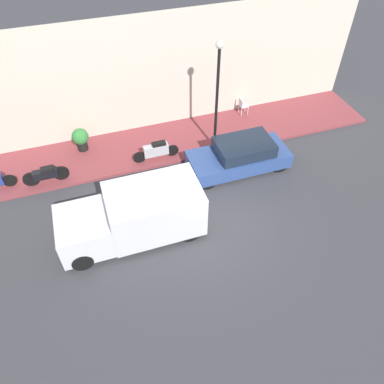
{
  "coord_description": "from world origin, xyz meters",
  "views": [
    {
      "loc": [
        -8.21,
        3.65,
        10.8
      ],
      "look_at": [
        1.32,
        0.45,
        0.6
      ],
      "focal_mm": 35.0,
      "sensor_mm": 36.0,
      "label": 1
    }
  ],
  "objects_px": {
    "parked_car": "(240,156)",
    "cafe_chair": "(243,105)",
    "motorcycle_black": "(46,174)",
    "delivery_van": "(133,215)",
    "potted_plant": "(81,138)",
    "streetlamp": "(218,86)",
    "scooter_silver": "(156,150)"
  },
  "relations": [
    {
      "from": "parked_car",
      "to": "cafe_chair",
      "type": "bearing_deg",
      "value": -25.7
    },
    {
      "from": "motorcycle_black",
      "to": "cafe_chair",
      "type": "relative_size",
      "value": 2.17
    },
    {
      "from": "delivery_van",
      "to": "potted_plant",
      "type": "distance_m",
      "value": 5.54
    },
    {
      "from": "streetlamp",
      "to": "cafe_chair",
      "type": "xyz_separation_m",
      "value": [
        2.04,
        -2.26,
        -2.57
      ]
    },
    {
      "from": "delivery_van",
      "to": "scooter_silver",
      "type": "bearing_deg",
      "value": -25.39
    },
    {
      "from": "scooter_silver",
      "to": "streetlamp",
      "type": "bearing_deg",
      "value": -90.68
    },
    {
      "from": "scooter_silver",
      "to": "cafe_chair",
      "type": "bearing_deg",
      "value": -67.93
    },
    {
      "from": "motorcycle_black",
      "to": "scooter_silver",
      "type": "height_order",
      "value": "scooter_silver"
    },
    {
      "from": "motorcycle_black",
      "to": "streetlamp",
      "type": "distance_m",
      "value": 7.78
    },
    {
      "from": "streetlamp",
      "to": "potted_plant",
      "type": "xyz_separation_m",
      "value": [
        1.72,
        5.68,
        -2.47
      ]
    },
    {
      "from": "parked_car",
      "to": "scooter_silver",
      "type": "xyz_separation_m",
      "value": [
        1.57,
        3.23,
        -0.08
      ]
    },
    {
      "from": "parked_car",
      "to": "potted_plant",
      "type": "height_order",
      "value": "parked_car"
    },
    {
      "from": "scooter_silver",
      "to": "potted_plant",
      "type": "xyz_separation_m",
      "value": [
        1.68,
        2.99,
        0.16
      ]
    },
    {
      "from": "streetlamp",
      "to": "potted_plant",
      "type": "relative_size",
      "value": 4.62
    },
    {
      "from": "streetlamp",
      "to": "potted_plant",
      "type": "bearing_deg",
      "value": 73.19
    },
    {
      "from": "delivery_van",
      "to": "cafe_chair",
      "type": "height_order",
      "value": "delivery_van"
    },
    {
      "from": "delivery_van",
      "to": "potted_plant",
      "type": "bearing_deg",
      "value": 12.89
    },
    {
      "from": "parked_car",
      "to": "potted_plant",
      "type": "bearing_deg",
      "value": 62.43
    },
    {
      "from": "parked_car",
      "to": "scooter_silver",
      "type": "distance_m",
      "value": 3.59
    },
    {
      "from": "potted_plant",
      "to": "cafe_chair",
      "type": "relative_size",
      "value": 1.26
    },
    {
      "from": "streetlamp",
      "to": "potted_plant",
      "type": "distance_m",
      "value": 6.43
    },
    {
      "from": "parked_car",
      "to": "potted_plant",
      "type": "xyz_separation_m",
      "value": [
        3.25,
        6.23,
        0.08
      ]
    },
    {
      "from": "scooter_silver",
      "to": "cafe_chair",
      "type": "relative_size",
      "value": 2.39
    },
    {
      "from": "delivery_van",
      "to": "motorcycle_black",
      "type": "xyz_separation_m",
      "value": [
        3.68,
        2.86,
        -0.44
      ]
    },
    {
      "from": "delivery_van",
      "to": "motorcycle_black",
      "type": "bearing_deg",
      "value": 37.85
    },
    {
      "from": "delivery_van",
      "to": "streetlamp",
      "type": "bearing_deg",
      "value": -50.46
    },
    {
      "from": "streetlamp",
      "to": "cafe_chair",
      "type": "bearing_deg",
      "value": -47.94
    },
    {
      "from": "parked_car",
      "to": "scooter_silver",
      "type": "bearing_deg",
      "value": 64.15
    },
    {
      "from": "potted_plant",
      "to": "cafe_chair",
      "type": "xyz_separation_m",
      "value": [
        0.32,
        -7.95,
        -0.11
      ]
    },
    {
      "from": "parked_car",
      "to": "streetlamp",
      "type": "height_order",
      "value": "streetlamp"
    },
    {
      "from": "delivery_van",
      "to": "potted_plant",
      "type": "relative_size",
      "value": 4.7
    },
    {
      "from": "streetlamp",
      "to": "cafe_chair",
      "type": "relative_size",
      "value": 5.82
    }
  ]
}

